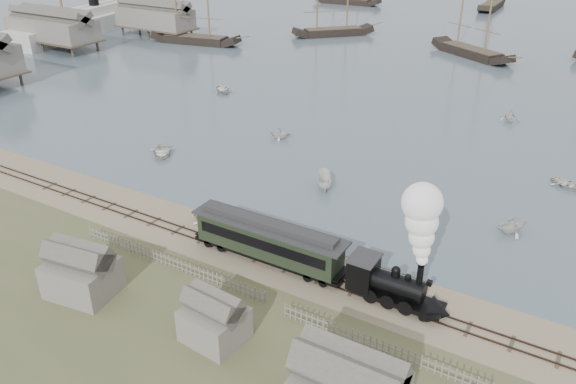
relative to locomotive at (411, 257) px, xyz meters
The scene contains 20 objects.
ground 13.27m from the locomotive, behind, with size 600.00×600.00×0.00m, color tan.
harbor_water 172.50m from the locomotive, 94.09° to the left, with size 600.00×336.00×0.06m, color slate.
rail_track 13.10m from the locomotive, behind, with size 120.00×1.80×0.16m.
picket_fence_west 19.98m from the locomotive, 165.10° to the right, with size 19.00×0.10×1.20m, color slate, non-canonical shape.
picket_fence_east 7.16m from the locomotive, 87.80° to the right, with size 15.00×0.10×1.20m, color slate, non-canonical shape.
shed_left 25.27m from the locomotive, 153.73° to the right, with size 5.00×4.00×4.10m, color slate, non-canonical shape.
shed_mid 15.06m from the locomotive, 135.82° to the right, with size 4.00×3.50×3.60m, color slate, non-canonical shape.
western_wharf 97.77m from the locomotive, 154.56° to the left, with size 36.00×56.00×8.00m, color slate, non-canonical shape.
locomotive is the anchor object (origin of this frame).
passenger_coach 12.45m from the locomotive, behind, with size 14.02×2.70×3.40m.
beached_dinghy 20.79m from the locomotive, behind, with size 3.98×2.84×0.82m, color silver.
steamship 119.17m from the locomotive, 148.21° to the left, with size 51.32×8.55×11.23m, color silver, non-canonical shape.
rowboat_0 37.81m from the locomotive, 160.58° to the left, with size 4.29×3.06×0.89m, color silver.
rowboat_1 36.00m from the locomotive, 136.74° to the left, with size 2.82×2.43×1.48m, color silver.
rowboat_2 21.13m from the locomotive, 134.61° to the left, with size 3.95×1.49×1.53m, color silver.
rowboat_3 29.49m from the locomotive, 74.46° to the left, with size 3.42×2.44×0.71m, color silver.
rowboat_4 16.43m from the locomotive, 73.34° to the left, with size 3.15×2.72×1.66m, color silver.
rowboat_6 58.41m from the locomotive, 140.20° to the left, with size 4.22×3.02×0.87m, color silver.
rowboat_7 46.68m from the locomotive, 92.16° to the left, with size 3.24×2.79×1.71m, color silver.
schooner_2 83.44m from the locomotive, 101.26° to the left, with size 19.55×4.51×20.00m, color black, non-canonical shape.
Camera 1 is at (21.83, -35.47, 27.10)m, focal length 35.00 mm.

